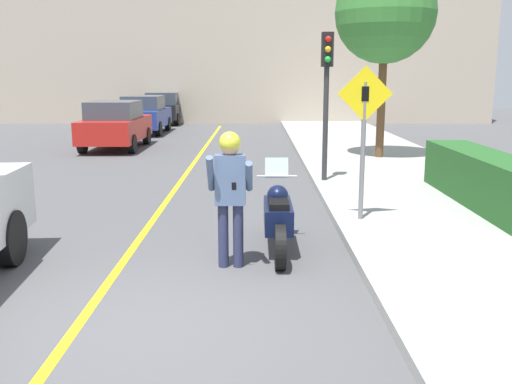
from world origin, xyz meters
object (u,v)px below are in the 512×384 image
object	(u,v)px
traffic_light	(327,78)
parked_car_blue	(145,114)
parked_car_red	(116,125)
street_tree	(386,13)
motorcycle	(278,217)
crossing_sign	(364,128)
person_biker	(231,184)
parked_car_black	(165,108)

from	to	relation	value
traffic_light	parked_car_blue	world-z (taller)	traffic_light
parked_car_red	street_tree	bearing A→B (deg)	-19.36
parked_car_red	motorcycle	bearing A→B (deg)	-66.31
crossing_sign	person_biker	bearing A→B (deg)	-135.35
motorcycle	person_biker	xyz separation A→B (m)	(-0.66, -0.76, 0.64)
motorcycle	parked_car_blue	world-z (taller)	parked_car_blue
crossing_sign	traffic_light	bearing A→B (deg)	92.82
crossing_sign	street_tree	xyz separation A→B (m)	(1.94, 7.63, 2.63)
street_tree	parked_car_red	bearing A→B (deg)	160.64
person_biker	motorcycle	bearing A→B (deg)	48.82
motorcycle	parked_car_blue	size ratio (longest dim) A/B	0.55
street_tree	traffic_light	bearing A→B (deg)	-118.40
crossing_sign	parked_car_red	world-z (taller)	crossing_sign
parked_car_red	parked_car_blue	distance (m)	5.50
parked_car_black	motorcycle	bearing A→B (deg)	-77.02
person_biker	parked_car_black	world-z (taller)	person_biker
crossing_sign	street_tree	distance (m)	8.30
traffic_light	parked_car_red	size ratio (longest dim) A/B	0.80
street_tree	motorcycle	bearing A→B (deg)	-110.76
motorcycle	crossing_sign	xyz separation A→B (m)	(1.47, 1.35, 1.18)
traffic_light	parked_car_blue	distance (m)	14.20
street_tree	parked_car_black	distance (m)	16.82
person_biker	parked_car_black	distance (m)	24.16
parked_car_black	parked_car_red	bearing A→B (deg)	-89.95
person_biker	parked_car_black	size ratio (longest dim) A/B	0.44
street_tree	parked_car_red	world-z (taller)	street_tree
traffic_light	parked_car_blue	size ratio (longest dim) A/B	0.80
parked_car_red	parked_car_blue	size ratio (longest dim) A/B	1.00
traffic_light	street_tree	bearing A→B (deg)	61.60
person_biker	parked_car_red	size ratio (longest dim) A/B	0.44
street_tree	parked_car_blue	xyz separation A→B (m)	(-8.72, 8.55, -3.46)
crossing_sign	traffic_light	xyz separation A→B (m)	(-0.18, 3.71, 0.81)
motorcycle	parked_car_black	xyz separation A→B (m)	(-5.29, 22.95, 0.35)
person_biker	parked_car_blue	bearing A→B (deg)	104.29
parked_car_red	traffic_light	bearing A→B (deg)	-46.73
crossing_sign	parked_car_black	size ratio (longest dim) A/B	0.61
crossing_sign	parked_car_red	bearing A→B (deg)	122.27
traffic_light	person_biker	bearing A→B (deg)	-108.49
parked_car_blue	parked_car_black	distance (m)	5.43
parked_car_red	parked_car_black	world-z (taller)	same
motorcycle	person_biker	distance (m)	1.19
parked_car_blue	parked_car_red	bearing A→B (deg)	-89.62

